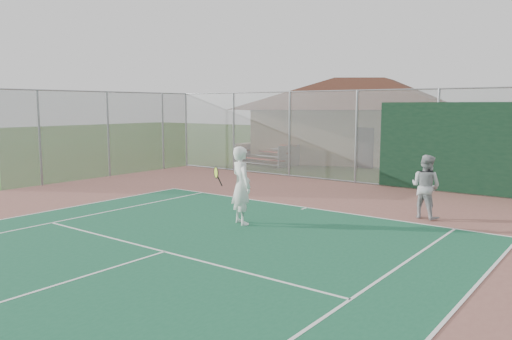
{
  "coord_description": "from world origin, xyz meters",
  "views": [
    {
      "loc": [
        7.35,
        -0.23,
        2.94
      ],
      "look_at": [
        -0.36,
        9.92,
        1.29
      ],
      "focal_mm": 35.0,
      "sensor_mm": 36.0,
      "label": 1
    }
  ],
  "objects_px": {
    "clubhouse": "(364,111)",
    "player_white_front": "(241,186)",
    "bleachers": "(267,154)",
    "player_grey_back": "(426,187)"
  },
  "relations": [
    {
      "from": "player_white_front",
      "to": "player_grey_back",
      "type": "xyz_separation_m",
      "value": [
        3.41,
        3.41,
        -0.14
      ]
    },
    {
      "from": "clubhouse",
      "to": "player_white_front",
      "type": "bearing_deg",
      "value": -98.89
    },
    {
      "from": "player_grey_back",
      "to": "player_white_front",
      "type": "bearing_deg",
      "value": 56.83
    },
    {
      "from": "bleachers",
      "to": "player_white_front",
      "type": "distance_m",
      "value": 12.64
    },
    {
      "from": "clubhouse",
      "to": "player_white_front",
      "type": "relative_size",
      "value": 7.4
    },
    {
      "from": "bleachers",
      "to": "player_white_front",
      "type": "xyz_separation_m",
      "value": [
        6.9,
        -10.58,
        0.42
      ]
    },
    {
      "from": "clubhouse",
      "to": "bleachers",
      "type": "bearing_deg",
      "value": -140.4
    },
    {
      "from": "clubhouse",
      "to": "player_grey_back",
      "type": "height_order",
      "value": "clubhouse"
    },
    {
      "from": "player_white_front",
      "to": "player_grey_back",
      "type": "bearing_deg",
      "value": -110.17
    },
    {
      "from": "bleachers",
      "to": "player_white_front",
      "type": "relative_size",
      "value": 1.49
    }
  ]
}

